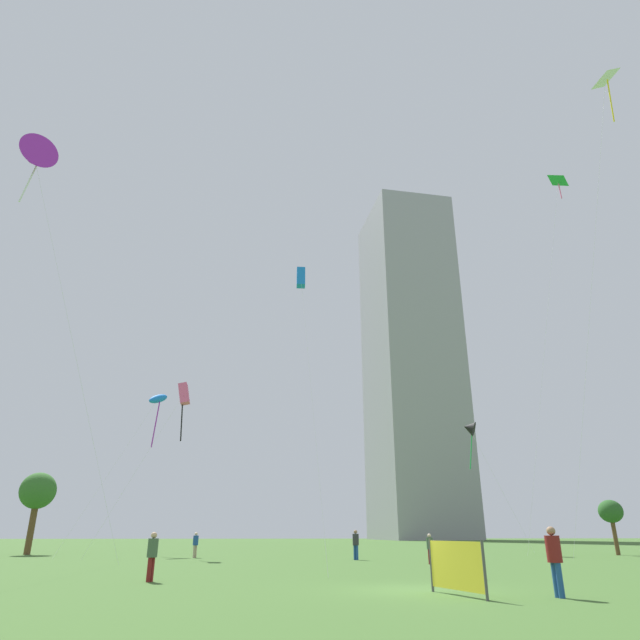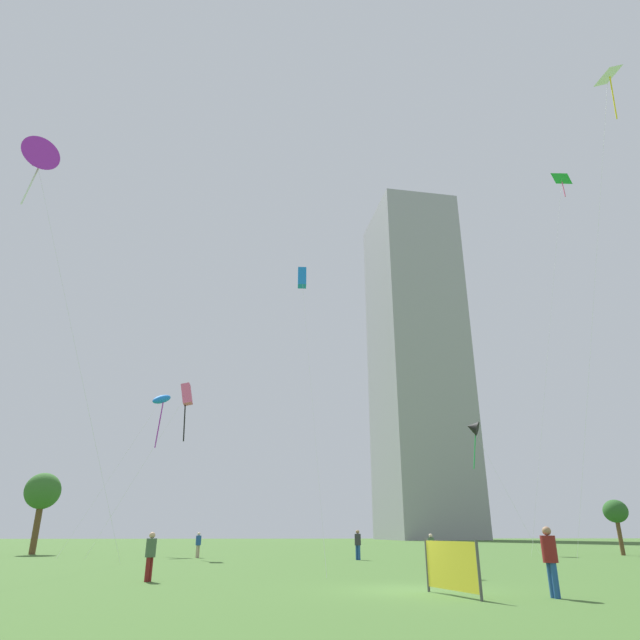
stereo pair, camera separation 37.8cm
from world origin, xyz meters
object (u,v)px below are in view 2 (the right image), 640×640
(person_standing_0, at_px, (550,556))
(distant_highrise_0, at_px, (417,360))
(kite_flying_3, at_px, (608,83))
(kite_flying_5, at_px, (162,400))
(kite_flying_4, at_px, (562,183))
(kite_flying_2, at_px, (36,159))
(kite_flying_6, at_px, (473,428))
(kite_flying_1, at_px, (187,395))
(person_standing_1, at_px, (431,546))
(person_standing_3, at_px, (151,553))
(person_standing_5, at_px, (358,543))
(park_tree_0, at_px, (43,492))
(park_tree_1, at_px, (616,512))
(kite_flying_0, at_px, (302,278))
(event_banner, at_px, (451,566))
(person_standing_2, at_px, (198,543))

(person_standing_0, relative_size, distant_highrise_0, 0.02)
(kite_flying_3, relative_size, kite_flying_5, 2.59)
(kite_flying_4, relative_size, distant_highrise_0, 0.41)
(kite_flying_2, distance_m, kite_flying_6, 40.08)
(kite_flying_1, xyz_separation_m, distant_highrise_0, (40.99, 89.49, 30.85))
(person_standing_1, xyz_separation_m, kite_flying_2, (-24.86, -2.68, 23.26))
(person_standing_3, bearing_deg, kite_flying_5, -143.01)
(kite_flying_1, distance_m, kite_flying_6, 25.09)
(person_standing_5, relative_size, kite_flying_6, 0.16)
(person_standing_1, height_order, kite_flying_4, kite_flying_4)
(person_standing_1, distance_m, kite_flying_5, 28.06)
(kite_flying_6, height_order, distant_highrise_0, distant_highrise_0)
(person_standing_1, relative_size, park_tree_0, 0.25)
(kite_flying_5, relative_size, park_tree_1, 3.32)
(kite_flying_0, xyz_separation_m, kite_flying_1, (-8.86, 8.74, -6.41))
(kite_flying_0, bearing_deg, kite_flying_3, -8.19)
(kite_flying_5, relative_size, distant_highrise_0, 0.16)
(kite_flying_5, bearing_deg, event_banner, -63.62)
(kite_flying_5, height_order, event_banner, kite_flying_5)
(person_standing_3, bearing_deg, park_tree_1, 149.12)
(person_standing_3, distance_m, kite_flying_4, 50.18)
(kite_flying_3, relative_size, kite_flying_4, 1.02)
(person_standing_2, relative_size, person_standing_5, 0.92)
(kite_flying_5, distance_m, kite_flying_6, 27.98)
(kite_flying_0, height_order, kite_flying_4, kite_flying_4)
(person_standing_1, relative_size, person_standing_3, 0.95)
(park_tree_1, xyz_separation_m, distant_highrise_0, (6.83, 88.51, 39.53))
(person_standing_3, height_order, kite_flying_0, kite_flying_0)
(person_standing_5, height_order, kite_flying_0, kite_flying_0)
(person_standing_5, relative_size, park_tree_1, 0.44)
(person_standing_5, relative_size, distant_highrise_0, 0.02)
(person_standing_1, relative_size, kite_flying_3, 0.05)
(kite_flying_4, bearing_deg, park_tree_0, 173.48)
(park_tree_0, bearing_deg, person_standing_5, -23.64)
(kite_flying_6, bearing_deg, kite_flying_3, -65.86)
(kite_flying_3, bearing_deg, kite_flying_1, 159.38)
(kite_flying_6, bearing_deg, event_banner, -110.70)
(kite_flying_3, relative_size, park_tree_0, 5.54)
(distant_highrise_0, bearing_deg, person_standing_1, -110.57)
(person_standing_3, bearing_deg, kite_flying_2, -100.84)
(park_tree_0, relative_size, distant_highrise_0, 0.07)
(park_tree_1, bearing_deg, kite_flying_3, -98.80)
(person_standing_0, height_order, kite_flying_3, kite_flying_3)
(kite_flying_2, height_order, park_tree_1, kite_flying_2)
(person_standing_0, distance_m, kite_flying_0, 26.05)
(person_standing_5, distance_m, park_tree_1, 22.35)
(kite_flying_5, distance_m, distant_highrise_0, 99.22)
(person_standing_1, distance_m, kite_flying_3, 36.61)
(event_banner, bearing_deg, kite_flying_4, 51.13)
(kite_flying_3, distance_m, kite_flying_4, 12.72)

